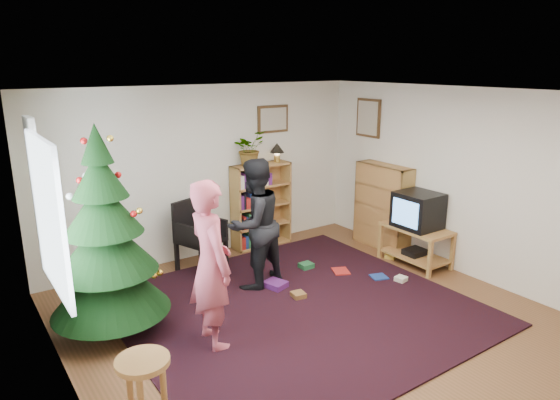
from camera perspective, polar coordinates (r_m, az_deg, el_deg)
floor at (r=5.79m, az=3.64°, el=-13.45°), size 5.00×5.00×0.00m
ceiling at (r=5.08m, az=4.13°, el=12.11°), size 5.00×5.00×0.00m
wall_back at (r=7.35m, az=-8.37°, el=3.17°), size 5.00×0.02×2.50m
wall_front at (r=3.82m, az=28.36°, el=-10.38°), size 5.00×0.02×2.50m
wall_left at (r=4.29m, az=-23.47°, el=-6.96°), size 0.02×5.00×2.50m
wall_right at (r=7.08m, az=19.91°, el=1.94°), size 0.02×5.00×2.50m
rug at (r=5.99m, az=1.82°, el=-12.24°), size 3.80×3.60×0.02m
window_pane at (r=4.78m, az=-24.93°, el=-1.72°), size 0.04×1.20×1.40m
curtain at (r=5.46m, az=-25.86°, el=0.17°), size 0.06×0.35×1.60m
picture_back at (r=7.79m, az=-0.81°, el=9.24°), size 0.55×0.03×0.42m
picture_right at (r=8.07m, az=10.07°, el=9.22°), size 0.03×0.50×0.60m
christmas_tree at (r=5.47m, az=-19.24°, el=-5.37°), size 1.23×1.23×2.23m
bookshelf_back at (r=7.76m, az=-2.16°, el=-0.49°), size 0.95×0.30×1.30m
bookshelf_right at (r=7.85m, az=11.66°, el=-0.61°), size 0.30×0.95×1.30m
tv_stand at (r=7.38m, az=15.24°, el=-4.64°), size 0.53×0.96×0.55m
crt_tv at (r=7.23m, az=15.49°, el=-1.13°), size 0.53×0.57×0.50m
armchair at (r=7.02m, az=-9.44°, el=-3.60°), size 0.68×0.69×0.98m
stool at (r=4.08m, az=-15.32°, el=-18.92°), size 0.41×0.41×0.68m
person_standing at (r=5.01m, az=-7.92°, el=-7.32°), size 0.45×0.65×1.73m
person_by_chair at (r=6.26m, az=-2.96°, el=-2.78°), size 0.92×0.79×1.67m
potted_plant at (r=7.45m, az=-3.53°, el=5.92°), size 0.58×0.54×0.52m
table_lamp at (r=7.73m, az=-0.34°, el=5.84°), size 0.22×0.22×0.30m
floor_clutter at (r=6.82m, az=7.19°, el=-8.48°), size 2.17×1.26×0.08m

